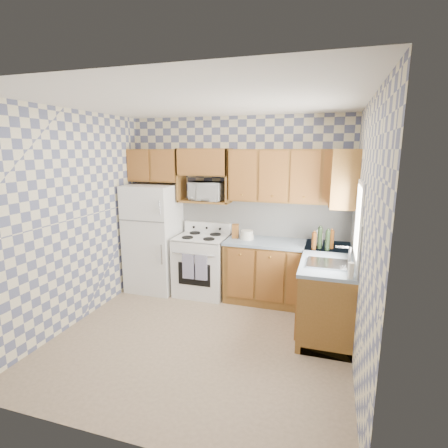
{
  "coord_description": "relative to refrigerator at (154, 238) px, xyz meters",
  "views": [
    {
      "loc": [
        1.38,
        -3.55,
        2.21
      ],
      "look_at": [
        0.05,
        0.75,
        1.25
      ],
      "focal_mm": 28.0,
      "sensor_mm": 36.0,
      "label": 1
    }
  ],
  "objects": [
    {
      "name": "soap_bottle",
      "position": [
        2.89,
        -1.2,
        0.17
      ],
      "size": [
        0.06,
        0.06,
        0.17
      ],
      "primitive_type": "cylinder",
      "color": "beige",
      "rests_on": "countertop_right"
    },
    {
      "name": "upper_cabinets_fridge",
      "position": [
        -0.02,
        0.19,
        1.13
      ],
      "size": [
        0.82,
        0.33,
        0.5
      ],
      "primitive_type": "cube",
      "color": "brown",
      "rests_on": "back_wall"
    },
    {
      "name": "dish_towel_left",
      "position": [
        0.72,
        -0.32,
        -0.3
      ],
      "size": [
        0.18,
        0.02,
        0.38
      ],
      "primitive_type": "cube",
      "color": "navy",
      "rests_on": "stove_body"
    },
    {
      "name": "sink",
      "position": [
        2.67,
        -0.8,
        0.09
      ],
      "size": [
        0.48,
        0.4,
        0.03
      ],
      "primitive_type": "cube",
      "color": "#B7B7BC",
      "rests_on": "countertop_right"
    },
    {
      "name": "backsplash_back",
      "position": [
        1.68,
        0.34,
        0.36
      ],
      "size": [
        2.6,
        0.02,
        0.56
      ],
      "primitive_type": "cube",
      "color": "white",
      "rests_on": "back_wall"
    },
    {
      "name": "backsplash_right",
      "position": [
        2.96,
        -0.45,
        0.36
      ],
      "size": [
        0.02,
        1.6,
        0.56
      ],
      "primitive_type": "cube",
      "color": "white",
      "rests_on": "right_wall"
    },
    {
      "name": "dish_towel_right",
      "position": [
        0.92,
        -0.32,
        -0.3
      ],
      "size": [
        0.18,
        0.02,
        0.38
      ],
      "primitive_type": "cube",
      "color": "navy",
      "rests_on": "stove_body"
    },
    {
      "name": "countertop_back",
      "position": [
        2.1,
        0.05,
        0.06
      ],
      "size": [
        1.77,
        0.63,
        0.04
      ],
      "primitive_type": "cube",
      "color": "gray",
      "rests_on": "base_cabinets_back"
    },
    {
      "name": "back_wall",
      "position": [
        1.27,
        0.35,
        0.51
      ],
      "size": [
        3.4,
        0.02,
        2.7
      ],
      "primitive_type": "cube",
      "color": "slate",
      "rests_on": "ground"
    },
    {
      "name": "microwave",
      "position": [
        0.84,
        0.2,
        0.75
      ],
      "size": [
        0.54,
        0.38,
        0.28
      ],
      "primitive_type": "imported",
      "rotation": [
        0.0,
        0.0,
        -0.08
      ],
      "color": "white",
      "rests_on": "microwave_shelf"
    },
    {
      "name": "base_cabinets_right",
      "position": [
        2.67,
        -0.45,
        -0.4
      ],
      "size": [
        0.6,
        1.6,
        0.88
      ],
      "primitive_type": "cube",
      "color": "brown",
      "rests_on": "floor"
    },
    {
      "name": "electric_kettle",
      "position": [
        2.52,
        0.06,
        0.16
      ],
      "size": [
        0.13,
        0.13,
        0.17
      ],
      "primitive_type": "cylinder",
      "color": "white",
      "rests_on": "countertop_back"
    },
    {
      "name": "microwave_shelf",
      "position": [
        0.8,
        0.19,
        0.6
      ],
      "size": [
        0.8,
        0.33,
        0.03
      ],
      "primitive_type": "cube",
      "color": "brown",
      "rests_on": "back_wall"
    },
    {
      "name": "base_cabinets_back",
      "position": [
        2.1,
        0.05,
        -0.4
      ],
      "size": [
        1.75,
        0.6,
        0.88
      ],
      "primitive_type": "cube",
      "color": "brown",
      "rests_on": "floor"
    },
    {
      "name": "floor",
      "position": [
        1.27,
        -1.25,
        -0.84
      ],
      "size": [
        3.4,
        3.4,
        0.0
      ],
      "primitive_type": "plane",
      "color": "#7D6851",
      "rests_on": "ground"
    },
    {
      "name": "upper_cabinets_back",
      "position": [
        2.1,
        0.19,
        1.01
      ],
      "size": [
        1.75,
        0.33,
        0.74
      ],
      "primitive_type": "cube",
      "color": "brown",
      "rests_on": "back_wall"
    },
    {
      "name": "bottle_1",
      "position": [
        2.65,
        -0.2,
        0.21
      ],
      "size": [
        0.06,
        0.06,
        0.27
      ],
      "primitive_type": "cylinder",
      "color": "black",
      "rests_on": "countertop_back"
    },
    {
      "name": "bottle_3",
      "position": [
        2.48,
        -0.21,
        0.19
      ],
      "size": [
        0.06,
        0.06,
        0.23
      ],
      "primitive_type": "cylinder",
      "color": "#4F290E",
      "rests_on": "countertop_back"
    },
    {
      "name": "bottle_0",
      "position": [
        2.55,
        -0.14,
        0.22
      ],
      "size": [
        0.06,
        0.06,
        0.29
      ],
      "primitive_type": "cylinder",
      "color": "black",
      "rests_on": "countertop_back"
    },
    {
      "name": "countertop_right",
      "position": [
        2.67,
        -0.45,
        0.06
      ],
      "size": [
        0.63,
        1.6,
        0.04
      ],
      "primitive_type": "cube",
      "color": "gray",
      "rests_on": "base_cabinets_right"
    },
    {
      "name": "window",
      "position": [
        2.96,
        -0.8,
        0.61
      ],
      "size": [
        0.02,
        0.66,
        0.86
      ],
      "primitive_type": "cube",
      "color": "white",
      "rests_on": "right_wall"
    },
    {
      "name": "food_containers",
      "position": [
        1.51,
        0.05,
        0.15
      ],
      "size": [
        0.2,
        0.2,
        0.13
      ],
      "primitive_type": null,
      "color": "beige",
      "rests_on": "countertop_back"
    },
    {
      "name": "stove_body",
      "position": [
        0.8,
        0.03,
        -0.39
      ],
      "size": [
        0.76,
        0.65,
        0.9
      ],
      "primitive_type": "cube",
      "color": "white",
      "rests_on": "floor"
    },
    {
      "name": "upper_cabinets_right",
      "position": [
        2.81,
        0.0,
        1.01
      ],
      "size": [
        0.33,
        0.7,
        0.74
      ],
      "primitive_type": "cube",
      "color": "brown",
      "rests_on": "right_wall"
    },
    {
      "name": "backguard",
      "position": [
        0.8,
        0.3,
        0.16
      ],
      "size": [
        0.76,
        0.08,
        0.17
      ],
      "primitive_type": "cube",
      "color": "white",
      "rests_on": "cooktop"
    },
    {
      "name": "cooktop",
      "position": [
        0.8,
        0.03,
        0.07
      ],
      "size": [
        0.76,
        0.65,
        0.02
      ],
      "primitive_type": "cube",
      "color": "silver",
      "rests_on": "stove_body"
    },
    {
      "name": "refrigerator",
      "position": [
        0.0,
        0.0,
        0.0
      ],
      "size": [
        0.75,
        0.7,
        1.68
      ],
      "primitive_type": "cube",
      "color": "white",
      "rests_on": "floor"
    },
    {
      "name": "right_wall",
      "position": [
        2.97,
        -1.25,
        0.51
      ],
      "size": [
        0.02,
        3.2,
        2.7
      ],
      "primitive_type": "cube",
      "color": "slate",
      "rests_on": "ground"
    },
    {
      "name": "bottle_2",
      "position": [
        2.7,
        -0.1,
        0.2
      ],
      "size": [
        0.06,
        0.06,
        0.25
      ],
      "primitive_type": "cylinder",
      "color": "#4F290E",
      "rests_on": "countertop_back"
    },
    {
      "name": "knife_block",
      "position": [
        1.32,
        0.08,
        0.19
      ],
      "size": [
        0.11,
        0.11,
        0.21
      ],
      "primitive_type": "cube",
      "rotation": [
        0.0,
        0.0,
        0.14
      ],
      "color": "brown",
      "rests_on": "countertop_back"
    }
  ]
}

